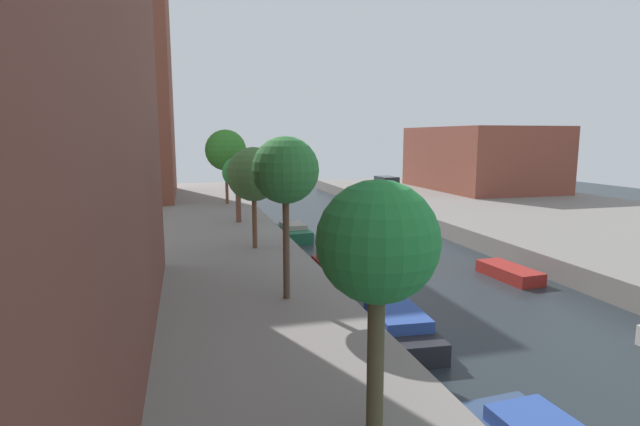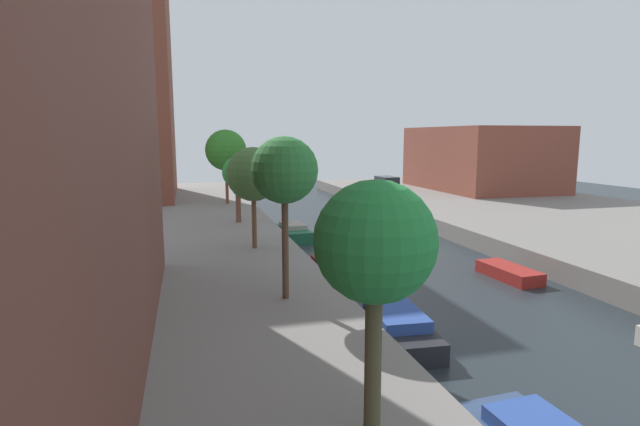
% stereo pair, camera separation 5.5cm
% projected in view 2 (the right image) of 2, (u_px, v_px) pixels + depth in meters
% --- Properties ---
extents(ground_plane, '(84.00, 84.00, 0.00)m').
position_uv_depth(ground_plane, '(377.00, 249.00, 27.17)').
color(ground_plane, '#232B30').
extents(quay_left, '(20.00, 64.00, 1.00)m').
position_uv_depth(quay_left, '(81.00, 257.00, 23.23)').
color(quay_left, gray).
rests_on(quay_left, ground_plane).
extents(quay_right, '(20.00, 64.00, 1.00)m').
position_uv_depth(quay_right, '(600.00, 227.00, 30.95)').
color(quay_right, gray).
rests_on(quay_right, ground_plane).
extents(apartment_tower_far, '(10.00, 13.32, 22.39)m').
position_uv_depth(apartment_tower_far, '(106.00, 62.00, 40.24)').
color(apartment_tower_far, brown).
rests_on(apartment_tower_far, quay_left).
extents(low_block_right, '(10.00, 14.29, 6.05)m').
position_uv_depth(low_block_right, '(481.00, 158.00, 48.41)').
color(low_block_right, brown).
rests_on(low_block_right, quay_right).
extents(street_tree_0, '(2.04, 2.04, 4.49)m').
position_uv_depth(street_tree_0, '(375.00, 245.00, 8.02)').
color(street_tree_0, '#4C492F').
rests_on(street_tree_0, quay_left).
extents(street_tree_1, '(2.10, 2.10, 5.17)m').
position_uv_depth(street_tree_1, '(284.00, 171.00, 15.24)').
color(street_tree_1, brown).
rests_on(street_tree_1, quay_left).
extents(street_tree_2, '(2.48, 2.48, 4.69)m').
position_uv_depth(street_tree_2, '(253.00, 175.00, 22.49)').
color(street_tree_2, brown).
rests_on(street_tree_2, quay_left).
extents(street_tree_3, '(1.84, 1.84, 3.95)m').
position_uv_depth(street_tree_3, '(238.00, 173.00, 29.49)').
color(street_tree_3, brown).
rests_on(street_tree_3, quay_left).
extents(street_tree_4, '(3.11, 3.11, 5.67)m').
position_uv_depth(street_tree_4, '(226.00, 150.00, 37.45)').
color(street_tree_4, brown).
rests_on(street_tree_4, quay_left).
extents(parked_car, '(1.93, 4.39, 1.45)m').
position_uv_depth(parked_car, '(386.00, 185.00, 46.23)').
color(parked_car, navy).
rests_on(parked_car, quay_right).
extents(moored_boat_left_1, '(1.98, 4.42, 0.98)m').
position_uv_depth(moored_boat_left_1, '(394.00, 326.00, 15.09)').
color(moored_boat_left_1, '#232328').
rests_on(moored_boat_left_1, ground_plane).
extents(moored_boat_left_2, '(1.41, 3.20, 0.96)m').
position_uv_depth(moored_boat_left_2, '(335.00, 267.00, 21.79)').
color(moored_boat_left_2, maroon).
rests_on(moored_boat_left_2, ground_plane).
extents(moored_boat_left_3, '(1.62, 3.65, 0.94)m').
position_uv_depth(moored_boat_left_3, '(293.00, 232.00, 29.78)').
color(moored_boat_left_3, '#195638').
rests_on(moored_boat_left_3, ground_plane).
extents(moored_boat_right_2, '(1.47, 3.12, 0.54)m').
position_uv_depth(moored_boat_right_2, '(509.00, 273.00, 21.50)').
color(moored_boat_right_2, maroon).
rests_on(moored_boat_right_2, ground_plane).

